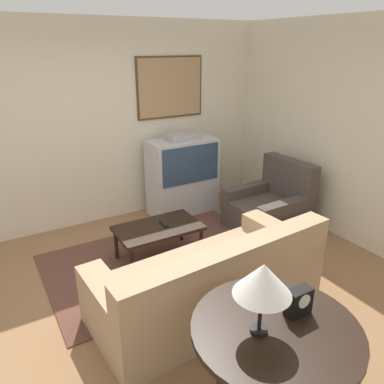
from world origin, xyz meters
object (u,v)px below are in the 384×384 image
Objects in this scene: coffee_table at (158,230)px; mantel_clock at (299,302)px; armchair at (270,208)px; tv at (182,176)px; console_table at (276,335)px; couch at (211,283)px; table_lamp at (263,280)px.

mantel_clock reaches higher than coffee_table.
mantel_clock is at bearing -40.43° from armchair.
tv is 1.11× the size of console_table.
armchair is (0.77, -1.07, -0.28)m from tv.
couch is 2.33× the size of armchair.
tv reaches higher than console_table.
couch is at bearing 71.54° from table_lamp.
armchair reaches higher than mantel_clock.
table_lamp is at bearing 166.91° from console_table.
console_table is at bearing 74.13° from couch.
armchair is 0.98× the size of coffee_table.
couch is 1.40m from table_lamp.
mantel_clock is at bearing 84.36° from couch.
couch is 1.94m from armchair.
console_table is (-0.24, -1.11, 0.37)m from couch.
coffee_table is 2.19m from mantel_clock.
mantel_clock reaches higher than couch.
console_table is (-1.11, -3.21, 0.09)m from tv.
armchair is 1.97× the size of table_lamp.
mantel_clock is (0.20, 0.03, 0.16)m from console_table.
couch is at bearing -112.55° from tv.
couch is at bearing -59.78° from armchair.
couch reaches higher than console_table.
mantel_clock is at bearing -105.94° from tv.
mantel_clock is (0.32, -0.00, -0.28)m from table_lamp.
tv is 1.35m from armchair.
armchair is at bearing -54.07° from tv.
tv is at bearing 74.06° from mantel_clock.
mantel_clock is at bearing -0.16° from table_lamp.
armchair reaches higher than couch.
table_lamp reaches higher than console_table.
coffee_table is at bearing -130.97° from tv.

